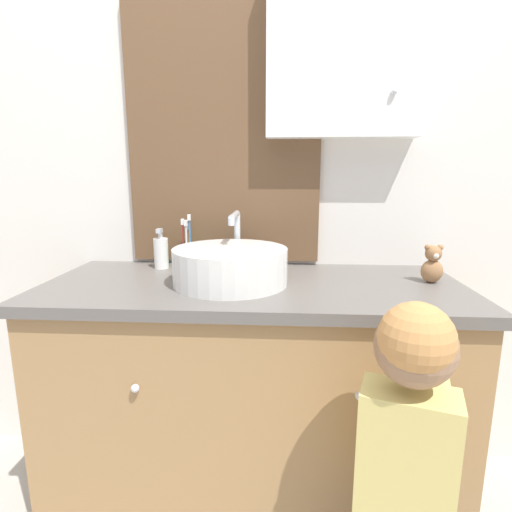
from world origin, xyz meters
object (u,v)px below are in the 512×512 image
object	(u,v)px
toothbrush_holder	(188,256)
teddy_bear	(432,265)
soap_dispenser	(161,252)
child_figure	(407,455)
sink_basin	(231,265)

from	to	relation	value
toothbrush_holder	teddy_bear	distance (m)	0.87
soap_dispenser	child_figure	distance (m)	1.04
child_figure	sink_basin	bearing A→B (deg)	135.78
teddy_bear	sink_basin	bearing A→B (deg)	-175.74
toothbrush_holder	child_figure	size ratio (longest dim) A/B	0.22
sink_basin	teddy_bear	size ratio (longest dim) A/B	3.30
child_figure	teddy_bear	world-z (taller)	teddy_bear
sink_basin	teddy_bear	world-z (taller)	sink_basin
sink_basin	teddy_bear	xyz separation A→B (m)	(0.66, 0.05, -0.00)
child_figure	teddy_bear	xyz separation A→B (m)	(0.20, 0.49, 0.33)
soap_dispenser	child_figure	world-z (taller)	soap_dispenser
teddy_bear	soap_dispenser	bearing A→B (deg)	171.31
toothbrush_holder	teddy_bear	xyz separation A→B (m)	(0.86, -0.18, 0.02)
sink_basin	toothbrush_holder	xyz separation A→B (m)	(-0.20, 0.23, -0.02)
toothbrush_holder	teddy_bear	size ratio (longest dim) A/B	1.58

